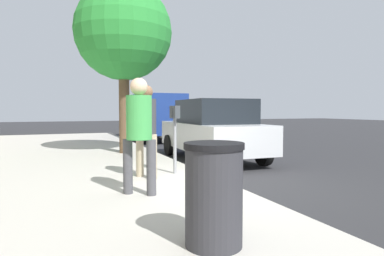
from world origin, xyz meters
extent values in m
plane|color=#2B2B2D|center=(0.00, 0.00, 0.00)|extent=(80.00, 80.00, 0.00)
cube|color=#B7B2A8|center=(0.00, 3.00, 0.07)|extent=(28.00, 6.00, 0.15)
cylinder|color=gray|center=(0.91, 0.61, 0.72)|extent=(0.07, 0.07, 1.15)
cube|color=#383D42|center=(0.81, 0.61, 1.43)|extent=(0.16, 0.11, 0.26)
cube|color=#383D42|center=(1.01, 0.61, 1.43)|extent=(0.16, 0.11, 0.26)
cube|color=#268C33|center=(0.81, 0.55, 1.45)|extent=(0.10, 0.01, 0.10)
cube|color=#268C33|center=(1.01, 0.55, 1.45)|extent=(0.10, 0.01, 0.10)
cylinder|color=tan|center=(0.87, 1.36, 0.58)|extent=(0.15, 0.15, 0.86)
cylinder|color=tan|center=(0.52, 1.18, 0.58)|extent=(0.15, 0.15, 0.86)
cylinder|color=#333338|center=(0.70, 1.27, 1.35)|extent=(0.39, 0.39, 0.68)
sphere|color=brown|center=(0.70, 1.27, 1.82)|extent=(0.27, 0.27, 0.27)
cylinder|color=#47474C|center=(-0.40, 1.85, 0.58)|extent=(0.15, 0.15, 0.86)
cylinder|color=#47474C|center=(-0.64, 1.53, 0.58)|extent=(0.15, 0.15, 0.86)
cylinder|color=green|center=(-0.52, 1.69, 1.36)|extent=(0.40, 0.40, 0.68)
sphere|color=beige|center=(-0.52, 1.69, 1.83)|extent=(0.27, 0.27, 0.27)
cube|color=silver|center=(3.24, -1.35, 0.71)|extent=(4.45, 1.97, 0.76)
cube|color=black|center=(3.04, -1.34, 1.43)|extent=(2.25, 1.76, 0.68)
cylinder|color=black|center=(4.69, -0.52, 0.33)|extent=(0.67, 0.24, 0.66)
cylinder|color=black|center=(4.64, -2.27, 0.33)|extent=(0.67, 0.24, 0.66)
cylinder|color=black|center=(1.84, -0.43, 0.33)|extent=(0.67, 0.24, 0.66)
cylinder|color=black|center=(1.78, -2.18, 0.33)|extent=(0.67, 0.24, 0.66)
cube|color=navy|center=(10.34, -1.35, 1.28)|extent=(5.25, 2.12, 1.80)
cylinder|color=black|center=(12.01, -0.36, 0.38)|extent=(0.76, 0.24, 0.76)
cylinder|color=black|center=(12.05, -2.26, 0.38)|extent=(0.76, 0.24, 0.76)
cylinder|color=black|center=(8.63, -0.44, 0.38)|extent=(0.76, 0.24, 0.76)
cylinder|color=black|center=(8.67, -2.34, 0.38)|extent=(0.76, 0.24, 0.76)
cylinder|color=brown|center=(4.65, 0.95, 1.56)|extent=(0.32, 0.32, 2.81)
sphere|color=#298B35|center=(4.65, 0.95, 3.84)|extent=(2.94, 2.94, 2.94)
cylinder|color=#2D2D33|center=(-2.74, 1.47, 0.62)|extent=(0.56, 0.56, 0.95)
cylinder|color=black|center=(-2.74, 1.47, 1.13)|extent=(0.59, 0.59, 0.06)
camera|label=1|loc=(-5.62, 2.86, 1.48)|focal=31.19mm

